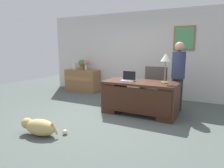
{
  "coord_description": "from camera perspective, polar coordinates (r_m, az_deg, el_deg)",
  "views": [
    {
      "loc": [
        2.18,
        -3.79,
        1.58
      ],
      "look_at": [
        0.07,
        0.3,
        0.75
      ],
      "focal_mm": 32.68,
      "sensor_mm": 36.0,
      "label": 1
    }
  ],
  "objects": [
    {
      "name": "vase_empty",
      "position": [
        7.67,
        -10.46,
        4.94
      ],
      "size": [
        0.15,
        0.15,
        0.23
      ],
      "primitive_type": "cylinder",
      "color": "silver",
      "rests_on": "credenza"
    },
    {
      "name": "armchair",
      "position": [
        5.75,
        11.63,
        -1.09
      ],
      "size": [
        0.6,
        0.59,
        1.05
      ],
      "color": "#564C47",
      "rests_on": "ground_plane"
    },
    {
      "name": "desk_lamp",
      "position": [
        4.71,
        14.78,
        6.7
      ],
      "size": [
        0.22,
        0.22,
        0.67
      ],
      "color": "#9E8447",
      "rests_on": "desk"
    },
    {
      "name": "person_standing",
      "position": [
        5.3,
        17.96,
        2.19
      ],
      "size": [
        0.32,
        0.32,
        1.71
      ],
      "color": "#262323",
      "rests_on": "ground_plane"
    },
    {
      "name": "credenza",
      "position": [
        7.53,
        -8.3,
        1.02
      ],
      "size": [
        1.25,
        0.5,
        0.78
      ],
      "color": "olive",
      "rests_on": "ground_plane"
    },
    {
      "name": "desk",
      "position": [
        4.9,
        7.76,
        -3.52
      ],
      "size": [
        1.73,
        0.82,
        0.78
      ],
      "color": "#422316",
      "rests_on": "ground_plane"
    },
    {
      "name": "vase_with_flowers",
      "position": [
        7.36,
        -7.3,
        5.53
      ],
      "size": [
        0.17,
        0.17,
        0.34
      ],
      "color": "#ACC69E",
      "rests_on": "credenza"
    },
    {
      "name": "back_wall",
      "position": [
        6.75,
        8.61,
        8.18
      ],
      "size": [
        7.0,
        0.16,
        2.7
      ],
      "color": "silver",
      "rests_on": "ground_plane"
    },
    {
      "name": "dog_lying",
      "position": [
        4.01,
        -19.77,
        -11.22
      ],
      "size": [
        0.78,
        0.37,
        0.3
      ],
      "color": "tan",
      "rests_on": "ground_plane"
    },
    {
      "name": "ground_plane",
      "position": [
        4.65,
        -2.51,
        -9.66
      ],
      "size": [
        12.0,
        12.0,
        0.0
      ],
      "primitive_type": "plane",
      "color": "#4C5651"
    },
    {
      "name": "potted_plant",
      "position": [
        7.46,
        -8.42,
        5.49
      ],
      "size": [
        0.24,
        0.24,
        0.36
      ],
      "color": "brown",
      "rests_on": "credenza"
    },
    {
      "name": "laptop",
      "position": [
        4.94,
        4.56,
        1.58
      ],
      "size": [
        0.32,
        0.22,
        0.22
      ],
      "color": "#B2B5BA",
      "rests_on": "desk"
    },
    {
      "name": "dog_toy_ball",
      "position": [
        3.94,
        -13.02,
        -12.96
      ],
      "size": [
        0.09,
        0.09,
        0.09
      ],
      "primitive_type": "sphere",
      "color": "beige",
      "rests_on": "ground_plane"
    }
  ]
}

